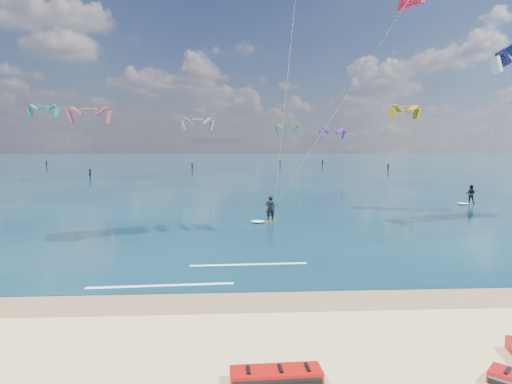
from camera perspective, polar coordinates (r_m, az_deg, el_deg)
ground at (r=54.16m, az=-3.86°, el=-0.08°), size 320.00×320.00×0.00m
wet_sand_strip at (r=17.89m, az=-5.26°, el=-13.55°), size 320.00×2.40×0.01m
sea at (r=117.97m, az=-3.51°, el=3.44°), size 320.00×200.00×0.04m
packed_kite_left at (r=12.61m, az=2.49°, el=-22.53°), size 2.57×1.12×0.37m
kitesurfer_main at (r=32.01m, az=7.11°, el=13.53°), size 13.40×8.19×19.60m
kitesurfer_far at (r=47.67m, az=29.03°, el=8.28°), size 10.54×6.64×15.83m
shoreline_foam at (r=21.22m, az=-6.16°, el=-10.21°), size 9.82×3.61×0.01m
distant_kites at (r=94.98m, az=-4.29°, el=6.12°), size 81.32×36.39×13.76m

